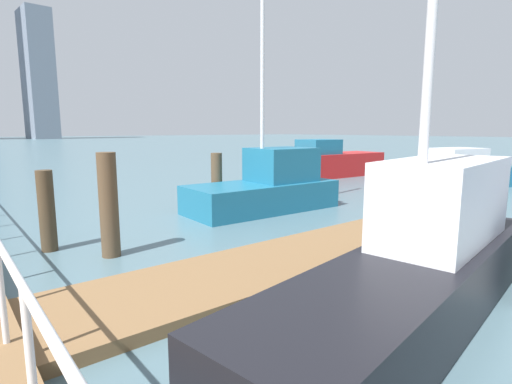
% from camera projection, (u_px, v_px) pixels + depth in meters
% --- Properties ---
extents(ground_plane, '(300.00, 300.00, 0.00)m').
position_uv_depth(ground_plane, '(81.00, 206.00, 12.97)').
color(ground_plane, slate).
extents(floating_dock, '(11.81, 2.00, 0.18)m').
position_uv_depth(floating_dock, '(325.00, 250.00, 7.97)').
color(floating_dock, olive).
rests_on(floating_dock, ground_plane).
extents(boardwalk_railing, '(0.06, 28.40, 1.08)m').
position_uv_depth(boardwalk_railing, '(10.00, 286.00, 3.20)').
color(boardwalk_railing, white).
rests_on(boardwalk_railing, boardwalk).
extents(dock_piling_0, '(0.32, 0.32, 1.67)m').
position_uv_depth(dock_piling_0, '(47.00, 211.00, 8.08)').
color(dock_piling_0, '#473826').
rests_on(dock_piling_0, ground_plane).
extents(dock_piling_1, '(0.28, 0.28, 1.55)m').
position_uv_depth(dock_piling_1, '(271.00, 184.00, 12.59)').
color(dock_piling_1, '#473826').
rests_on(dock_piling_1, ground_plane).
extents(dock_piling_2, '(0.36, 0.36, 2.05)m').
position_uv_depth(dock_piling_2, '(109.00, 205.00, 7.69)').
color(dock_piling_2, brown).
rests_on(dock_piling_2, ground_plane).
extents(dock_piling_3, '(0.35, 0.35, 1.75)m').
position_uv_depth(dock_piling_3, '(217.00, 181.00, 12.57)').
color(dock_piling_3, brown).
rests_on(dock_piling_3, ground_plane).
extents(moored_boat_1, '(6.73, 2.44, 9.84)m').
position_uv_depth(moored_boat_1, '(423.00, 257.00, 5.25)').
color(moored_boat_1, black).
rests_on(moored_boat_1, ground_plane).
extents(moored_boat_2, '(4.82, 2.15, 8.14)m').
position_uv_depth(moored_boat_2, '(268.00, 186.00, 12.34)').
color(moored_boat_2, '#1E6B8C').
rests_on(moored_boat_2, ground_plane).
extents(moored_boat_3, '(6.37, 2.32, 1.98)m').
position_uv_depth(moored_boat_3, '(330.00, 163.00, 21.15)').
color(moored_boat_3, red).
rests_on(moored_boat_3, ground_plane).
extents(moored_boat_4, '(5.30, 2.95, 1.70)m').
position_uv_depth(moored_boat_4, '(463.00, 172.00, 17.14)').
color(moored_boat_4, '#1E6B8C').
rests_on(moored_boat_4, ground_plane).
extents(skyline_tower_3, '(7.10, 10.96, 34.02)m').
position_uv_depth(skyline_tower_3, '(38.00, 76.00, 107.54)').
color(skyline_tower_3, gray).
rests_on(skyline_tower_3, ground_plane).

